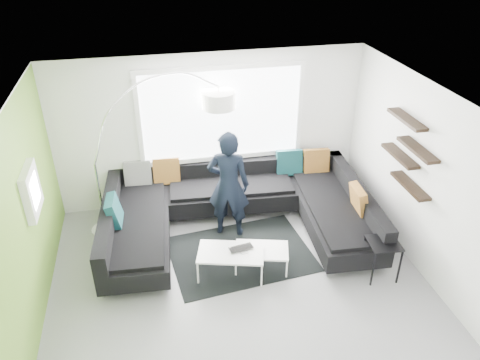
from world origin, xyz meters
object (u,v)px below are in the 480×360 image
Objects in this scene: coffee_table at (246,260)px; laptop at (242,250)px; arc_lamp at (95,164)px; side_table at (381,259)px; person at (228,185)px; sectional_sofa at (237,215)px.

coffee_table is 3.18× the size of laptop.
coffee_table is 0.23m from laptop.
coffee_table is at bearing 16.99° from laptop.
laptop is (2.07, -1.54, -0.89)m from arc_lamp.
side_table is 0.33× the size of person.
side_table is (4.08, -2.03, -1.01)m from arc_lamp.
person is at bearing -21.28° from arc_lamp.
sectional_sofa is 2.45m from arc_lamp.
arc_lamp is at bearing 133.11° from laptop.
arc_lamp is 6.64× the size of laptop.
person is 1.18m from laptop.
sectional_sofa is 0.56m from person.
arc_lamp is at bearing 153.60° from side_table.
coffee_table is at bearing -43.49° from arc_lamp.
side_table is at bearing -34.92° from arc_lamp.
side_table reaches higher than laptop.
laptop is at bearing -45.04° from arc_lamp.
laptop is (-0.13, -0.96, 0.02)m from sectional_sofa.
side_table is (1.94, -0.53, 0.10)m from coffee_table.
sectional_sofa is 2.38m from side_table.
arc_lamp is 2.16m from person.
laptop is at bearing 166.27° from side_table.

